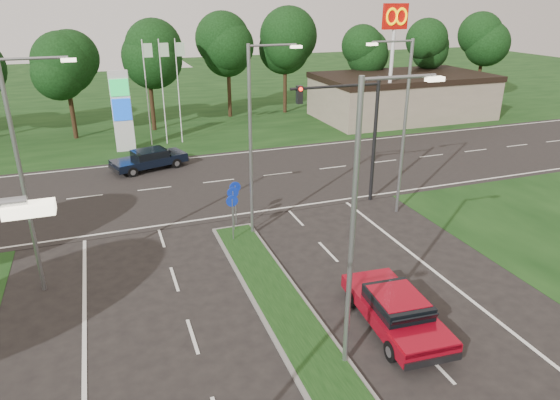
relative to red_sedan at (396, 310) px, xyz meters
name	(u,v)px	position (x,y,z in m)	size (l,w,h in m)	color
verge_far	(149,97)	(-3.31, 47.89, -0.73)	(160.00, 50.00, 0.02)	black
cross_road	(203,183)	(-3.31, 16.89, -0.73)	(160.00, 12.00, 0.02)	black
commercial_building	(402,96)	(18.69, 28.89, 1.27)	(16.00, 9.00, 4.00)	gray
streetlight_median_near	(360,217)	(-2.31, -1.11, 4.35)	(2.53, 0.22, 9.00)	gray
streetlight_median_far	(255,133)	(-2.31, 8.89, 4.35)	(2.53, 0.22, 9.00)	gray
streetlight_left_far	(26,168)	(-11.61, 6.89, 4.35)	(2.53, 0.22, 9.00)	gray
streetlight_right_far	(402,120)	(5.49, 8.89, 4.35)	(2.53, 0.22, 9.00)	gray
traffic_signal	(354,122)	(3.88, 10.89, 3.92)	(5.10, 0.42, 7.00)	black
median_signs	(234,201)	(-3.31, 9.29, 0.98)	(1.16, 1.76, 2.38)	gray
gas_pylon	(125,109)	(-7.09, 25.94, 2.47)	(5.80, 1.26, 8.00)	silver
mcdonalds_sign	(394,35)	(14.69, 24.87, 7.26)	(2.20, 0.47, 10.40)	silver
treeline_far	(161,48)	(-3.21, 32.83, 6.10)	(6.00, 6.00, 9.90)	black
red_sedan	(396,310)	(0.00, 0.00, 0.00)	(2.37, 5.06, 1.36)	maroon
navy_sedan	(149,159)	(-6.11, 20.90, -0.01)	(5.21, 3.30, 1.33)	black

